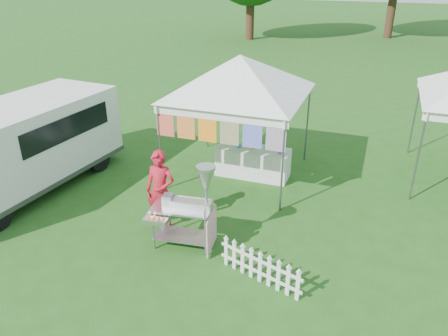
% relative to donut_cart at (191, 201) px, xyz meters
% --- Properties ---
extents(ground, '(120.00, 120.00, 0.00)m').
position_rel_donut_cart_xyz_m(ground, '(-0.18, -0.20, -1.00)').
color(ground, '#234F16').
rests_on(ground, ground).
extents(canopy_main, '(4.24, 4.24, 3.45)m').
position_rel_donut_cart_xyz_m(canopy_main, '(-0.18, 3.30, 1.99)').
color(canopy_main, '#59595E').
rests_on(canopy_main, ground).
extents(donut_cart, '(1.22, 0.97, 1.69)m').
position_rel_donut_cart_xyz_m(donut_cart, '(0.00, 0.00, 0.00)').
color(donut_cart, gray).
rests_on(donut_cart, ground).
extents(vendor, '(0.63, 0.44, 1.65)m').
position_rel_donut_cart_xyz_m(vendor, '(-0.86, 0.46, -0.17)').
color(vendor, '#B51627').
rests_on(vendor, ground).
extents(cargo_van, '(2.39, 5.04, 2.03)m').
position_rel_donut_cart_xyz_m(cargo_van, '(-4.60, 0.93, 0.10)').
color(cargo_van, silver).
rests_on(cargo_van, ground).
extents(picket_fence, '(1.54, 0.54, 0.56)m').
position_rel_donut_cart_xyz_m(picket_fence, '(1.47, -0.52, -0.71)').
color(picket_fence, silver).
rests_on(picket_fence, ground).
extents(display_table, '(1.80, 0.70, 0.73)m').
position_rel_donut_cart_xyz_m(display_table, '(0.18, 3.34, -0.63)').
color(display_table, white).
rests_on(display_table, ground).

